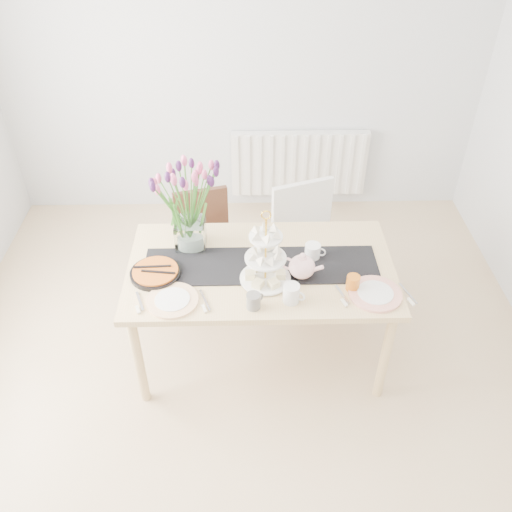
{
  "coord_description": "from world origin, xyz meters",
  "views": [
    {
      "loc": [
        0.02,
        -2.06,
        2.84
      ],
      "look_at": [
        0.08,
        0.37,
        0.87
      ],
      "focal_mm": 38.0,
      "sensor_mm": 36.0,
      "label": 1
    }
  ],
  "objects_px": {
    "mug_orange": "(353,283)",
    "teapot": "(302,267)",
    "radiator": "(299,163)",
    "cake_stand": "(265,264)",
    "tulip_vase": "(187,196)",
    "mug_white": "(291,293)",
    "tart_tin": "(156,273)",
    "cream_jug": "(313,251)",
    "mug_grey": "(253,301)",
    "plate_right": "(375,294)",
    "plate_left": "(172,300)",
    "chair_brown": "(205,237)",
    "dining_table": "(261,276)",
    "chair_white": "(308,237)"
  },
  "relations": [
    {
      "from": "cake_stand",
      "to": "mug_orange",
      "type": "relative_size",
      "value": 4.75
    },
    {
      "from": "cream_jug",
      "to": "tart_tin",
      "type": "bearing_deg",
      "value": -154.56
    },
    {
      "from": "mug_orange",
      "to": "plate_right",
      "type": "xyz_separation_m",
      "value": [
        0.12,
        -0.05,
        -0.04
      ]
    },
    {
      "from": "chair_brown",
      "to": "mug_grey",
      "type": "bearing_deg",
      "value": -86.21
    },
    {
      "from": "chair_white",
      "to": "mug_orange",
      "type": "relative_size",
      "value": 9.94
    },
    {
      "from": "tart_tin",
      "to": "mug_orange",
      "type": "bearing_deg",
      "value": -7.33
    },
    {
      "from": "radiator",
      "to": "dining_table",
      "type": "distance_m",
      "value": 1.83
    },
    {
      "from": "mug_grey",
      "to": "radiator",
      "type": "bearing_deg",
      "value": 39.19
    },
    {
      "from": "cream_jug",
      "to": "mug_grey",
      "type": "relative_size",
      "value": 1.03
    },
    {
      "from": "dining_table",
      "to": "chair_white",
      "type": "distance_m",
      "value": 0.69
    },
    {
      "from": "plate_right",
      "to": "tulip_vase",
      "type": "bearing_deg",
      "value": 156.05
    },
    {
      "from": "tulip_vase",
      "to": "plate_left",
      "type": "distance_m",
      "value": 0.62
    },
    {
      "from": "plate_left",
      "to": "plate_right",
      "type": "bearing_deg",
      "value": 1.49
    },
    {
      "from": "chair_brown",
      "to": "radiator",
      "type": "bearing_deg",
      "value": 40.19
    },
    {
      "from": "mug_grey",
      "to": "mug_orange",
      "type": "distance_m",
      "value": 0.58
    },
    {
      "from": "chair_brown",
      "to": "teapot",
      "type": "height_order",
      "value": "teapot"
    },
    {
      "from": "chair_white",
      "to": "mug_orange",
      "type": "bearing_deg",
      "value": -97.27
    },
    {
      "from": "cake_stand",
      "to": "cream_jug",
      "type": "height_order",
      "value": "cake_stand"
    },
    {
      "from": "tulip_vase",
      "to": "mug_white",
      "type": "xyz_separation_m",
      "value": [
        0.59,
        -0.51,
        -0.31
      ]
    },
    {
      "from": "radiator",
      "to": "mug_white",
      "type": "relative_size",
      "value": 10.77
    },
    {
      "from": "mug_orange",
      "to": "teapot",
      "type": "bearing_deg",
      "value": 93.33
    },
    {
      "from": "dining_table",
      "to": "plate_right",
      "type": "bearing_deg",
      "value": -22.63
    },
    {
      "from": "radiator",
      "to": "plate_left",
      "type": "distance_m",
      "value": 2.27
    },
    {
      "from": "radiator",
      "to": "plate_right",
      "type": "relative_size",
      "value": 3.98
    },
    {
      "from": "dining_table",
      "to": "mug_grey",
      "type": "xyz_separation_m",
      "value": [
        -0.05,
        -0.35,
        0.12
      ]
    },
    {
      "from": "plate_right",
      "to": "plate_left",
      "type": "bearing_deg",
      "value": -178.51
    },
    {
      "from": "tulip_vase",
      "to": "mug_white",
      "type": "height_order",
      "value": "tulip_vase"
    },
    {
      "from": "chair_brown",
      "to": "tulip_vase",
      "type": "height_order",
      "value": "tulip_vase"
    },
    {
      "from": "mug_white",
      "to": "chair_white",
      "type": "bearing_deg",
      "value": 104.68
    },
    {
      "from": "teapot",
      "to": "tulip_vase",
      "type": "bearing_deg",
      "value": 175.55
    },
    {
      "from": "cream_jug",
      "to": "tart_tin",
      "type": "distance_m",
      "value": 0.95
    },
    {
      "from": "cream_jug",
      "to": "plate_right",
      "type": "relative_size",
      "value": 0.32
    },
    {
      "from": "tart_tin",
      "to": "tulip_vase",
      "type": "bearing_deg",
      "value": 55.2
    },
    {
      "from": "plate_right",
      "to": "mug_white",
      "type": "bearing_deg",
      "value": -175.28
    },
    {
      "from": "cream_jug",
      "to": "mug_white",
      "type": "distance_m",
      "value": 0.41
    },
    {
      "from": "dining_table",
      "to": "plate_left",
      "type": "distance_m",
      "value": 0.59
    },
    {
      "from": "chair_brown",
      "to": "tart_tin",
      "type": "relative_size",
      "value": 2.65
    },
    {
      "from": "mug_white",
      "to": "mug_orange",
      "type": "height_order",
      "value": "mug_white"
    },
    {
      "from": "dining_table",
      "to": "chair_brown",
      "type": "relative_size",
      "value": 2.01
    },
    {
      "from": "teapot",
      "to": "tart_tin",
      "type": "bearing_deg",
      "value": -161.69
    },
    {
      "from": "tulip_vase",
      "to": "cake_stand",
      "type": "relative_size",
      "value": 1.54
    },
    {
      "from": "plate_left",
      "to": "chair_white",
      "type": "bearing_deg",
      "value": 45.61
    },
    {
      "from": "chair_white",
      "to": "teapot",
      "type": "bearing_deg",
      "value": -118.81
    },
    {
      "from": "radiator",
      "to": "cake_stand",
      "type": "xyz_separation_m",
      "value": [
        -0.37,
        -1.9,
        0.42
      ]
    },
    {
      "from": "mug_grey",
      "to": "dining_table",
      "type": "bearing_deg",
      "value": 42.63
    },
    {
      "from": "cream_jug",
      "to": "chair_white",
      "type": "bearing_deg",
      "value": 102.91
    },
    {
      "from": "chair_white",
      "to": "tulip_vase",
      "type": "height_order",
      "value": "tulip_vase"
    },
    {
      "from": "tart_tin",
      "to": "mug_orange",
      "type": "height_order",
      "value": "mug_orange"
    },
    {
      "from": "tulip_vase",
      "to": "teapot",
      "type": "xyz_separation_m",
      "value": [
        0.66,
        -0.31,
        -0.29
      ]
    },
    {
      "from": "tulip_vase",
      "to": "mug_orange",
      "type": "relative_size",
      "value": 7.33
    }
  ]
}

